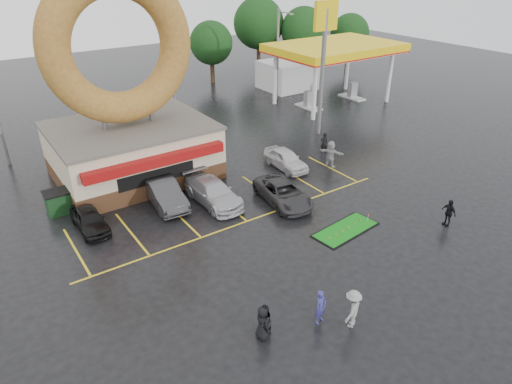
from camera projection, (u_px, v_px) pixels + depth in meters
ground at (283, 249)px, 23.94m from camera, size 120.00×120.00×0.00m
donut_shop at (128, 113)px, 29.80m from camera, size 10.20×8.70×13.50m
gas_station at (314, 61)px, 47.45m from camera, size 12.30×13.65×5.90m
shell_sign at (324, 44)px, 35.72m from camera, size 2.20×0.36×10.60m
streetlight_mid at (173, 71)px, 38.94m from camera, size 0.40×2.21×9.00m
streetlight_right at (278, 53)px, 45.66m from camera, size 0.40×2.21×9.00m
tree_far_a at (304, 30)px, 56.36m from camera, size 5.60×5.60×8.00m
tree_far_b at (350, 33)px, 58.20m from camera, size 4.90×4.90×7.00m
tree_far_c at (259, 23)px, 56.97m from camera, size 6.30×6.30×9.00m
tree_far_d at (211, 43)px, 52.13m from camera, size 4.90×4.90×7.00m
car_black at (90, 220)px, 25.40m from camera, size 1.51×3.64×1.23m
car_dgrey at (164, 193)px, 27.87m from camera, size 1.99×4.83×1.56m
car_silver at (213, 192)px, 28.06m from camera, size 2.07×4.98×1.44m
car_grey at (283, 193)px, 28.10m from camera, size 2.82×5.00×1.32m
car_white at (286, 159)px, 32.63m from camera, size 1.81×4.09×1.37m
person_blue at (321, 307)px, 18.91m from camera, size 0.65×0.49×1.60m
person_blackjkt at (264, 322)px, 18.17m from camera, size 0.96×0.90×1.57m
person_hoodie at (353, 309)px, 18.67m from camera, size 1.33×1.08×1.79m
person_bystander at (262, 323)px, 18.12m from camera, size 0.50×0.77×1.57m
person_cameraman at (449, 213)px, 25.72m from camera, size 0.50×0.98×1.61m
person_walker_near at (331, 154)px, 32.65m from camera, size 1.37×1.89×1.97m
person_walker_far at (324, 143)px, 34.97m from camera, size 0.69×0.54×1.66m
dumpster at (62, 202)px, 27.15m from camera, size 1.81×1.22×1.30m
putting_green at (345, 230)px, 25.57m from camera, size 4.20×2.18×0.51m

